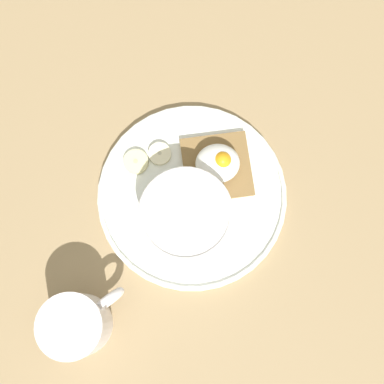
% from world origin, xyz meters
% --- Properties ---
extents(ground_plane, '(1.20, 1.20, 0.02)m').
position_xyz_m(ground_plane, '(0.00, 0.00, 0.01)').
color(ground_plane, '#997E58').
rests_on(ground_plane, ground).
extents(plate, '(0.27, 0.27, 0.02)m').
position_xyz_m(plate, '(0.00, 0.00, 0.03)').
color(plate, white).
rests_on(plate, ground_plane).
extents(oatmeal_bowl, '(0.12, 0.12, 0.07)m').
position_xyz_m(oatmeal_bowl, '(0.01, 0.04, 0.06)').
color(oatmeal_bowl, white).
rests_on(oatmeal_bowl, plate).
extents(toast_slice, '(0.10, 0.10, 0.01)m').
position_xyz_m(toast_slice, '(-0.04, -0.04, 0.04)').
color(toast_slice, olive).
rests_on(toast_slice, plate).
extents(poached_egg, '(0.06, 0.06, 0.04)m').
position_xyz_m(poached_egg, '(-0.04, -0.04, 0.06)').
color(poached_egg, white).
rests_on(poached_egg, toast_slice).
extents(banana_slice_front, '(0.04, 0.04, 0.01)m').
position_xyz_m(banana_slice_front, '(0.04, -0.06, 0.03)').
color(banana_slice_front, '#F2E7BF').
rests_on(banana_slice_front, plate).
extents(banana_slice_left, '(0.04, 0.04, 0.01)m').
position_xyz_m(banana_slice_left, '(0.08, -0.05, 0.03)').
color(banana_slice_left, beige).
rests_on(banana_slice_left, plate).
extents(coffee_mug, '(0.11, 0.09, 0.09)m').
position_xyz_m(coffee_mug, '(0.16, 0.16, 0.07)').
color(coffee_mug, white).
rests_on(coffee_mug, ground_plane).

